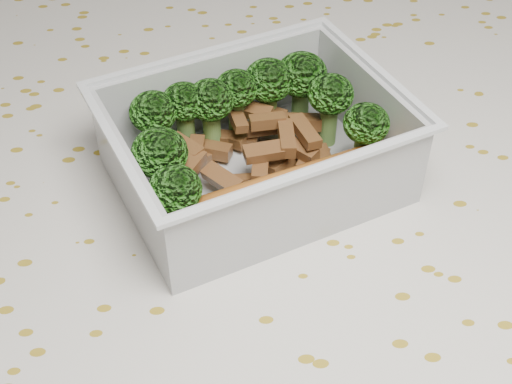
{
  "coord_description": "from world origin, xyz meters",
  "views": [
    {
      "loc": [
        -0.04,
        -0.35,
        1.11
      ],
      "look_at": [
        -0.01,
        -0.01,
        0.78
      ],
      "focal_mm": 50.0,
      "sensor_mm": 36.0,
      "label": 1
    }
  ],
  "objects": [
    {
      "name": "dining_table",
      "position": [
        0.0,
        0.0,
        0.67
      ],
      "size": [
        1.4,
        0.9,
        0.75
      ],
      "color": "brown",
      "rests_on": "ground"
    },
    {
      "name": "meat_pile",
      "position": [
        -0.0,
        0.05,
        0.78
      ],
      "size": [
        0.13,
        0.1,
        0.03
      ],
      "color": "brown",
      "rests_on": "lunch_container"
    },
    {
      "name": "sausage",
      "position": [
        0.02,
        -0.01,
        0.78
      ],
      "size": [
        0.17,
        0.08,
        0.03
      ],
      "color": "#B46021",
      "rests_on": "lunch_container"
    },
    {
      "name": "broccoli_florets",
      "position": [
        -0.01,
        0.06,
        0.8
      ],
      "size": [
        0.18,
        0.16,
        0.06
      ],
      "color": "#608C3F",
      "rests_on": "lunch_container"
    },
    {
      "name": "tablecloth",
      "position": [
        0.0,
        0.0,
        0.72
      ],
      "size": [
        1.46,
        0.96,
        0.19
      ],
      "color": "silver",
      "rests_on": "dining_table"
    },
    {
      "name": "lunch_container",
      "position": [
        -0.0,
        0.03,
        0.78
      ],
      "size": [
        0.24,
        0.22,
        0.07
      ],
      "color": "silver",
      "rests_on": "tablecloth"
    }
  ]
}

